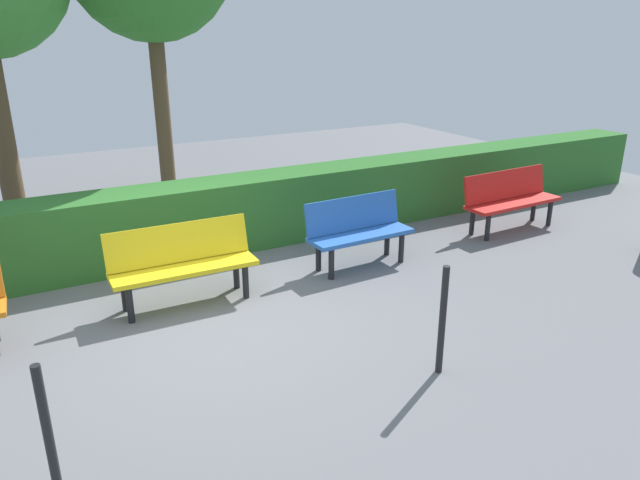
{
  "coord_description": "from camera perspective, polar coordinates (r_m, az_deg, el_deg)",
  "views": [
    {
      "loc": [
        1.61,
        5.24,
        2.85
      ],
      "look_at": [
        -1.47,
        -0.28,
        0.55
      ],
      "focal_mm": 33.1,
      "sensor_mm": 36.0,
      "label": 1
    }
  ],
  "objects": [
    {
      "name": "bench_red",
      "position": [
        9.12,
        17.89,
        3.95
      ],
      "size": [
        1.62,
        0.52,
        0.86
      ],
      "rotation": [
        0.0,
        0.0,
        0.04
      ],
      "color": "red",
      "rests_on": "ground_plane"
    },
    {
      "name": "railing_post_mid",
      "position": [
        5.15,
        11.75,
        -7.64
      ],
      "size": [
        0.06,
        0.06,
        1.0
      ],
      "primitive_type": "cylinder",
      "color": "black",
      "rests_on": "ground_plane"
    },
    {
      "name": "hedge_row",
      "position": [
        8.05,
        -8.1,
        2.6
      ],
      "size": [
        15.43,
        0.68,
        0.95
      ],
      "primitive_type": "cube",
      "color": "#2D6B28",
      "rests_on": "ground_plane"
    },
    {
      "name": "railing_post_far",
      "position": [
        4.13,
        -24.77,
        -16.87
      ],
      "size": [
        0.06,
        0.06,
        1.0
      ],
      "primitive_type": "cylinder",
      "color": "black",
      "rests_on": "ground_plane"
    },
    {
      "name": "ground_plane",
      "position": [
        6.18,
        -10.74,
        -7.87
      ],
      "size": [
        19.43,
        19.43,
        0.0
      ],
      "primitive_type": "plane",
      "color": "slate"
    },
    {
      "name": "bench_blue",
      "position": [
        7.34,
        3.68,
        1.09
      ],
      "size": [
        1.36,
        0.5,
        0.86
      ],
      "rotation": [
        0.0,
        0.0,
        0.03
      ],
      "color": "blue",
      "rests_on": "ground_plane"
    },
    {
      "name": "bench_yellow",
      "position": [
        6.5,
        -13.16,
        -1.95
      ],
      "size": [
        1.56,
        0.51,
        0.86
      ],
      "rotation": [
        0.0,
        0.0,
        -0.02
      ],
      "color": "yellow",
      "rests_on": "ground_plane"
    }
  ]
}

